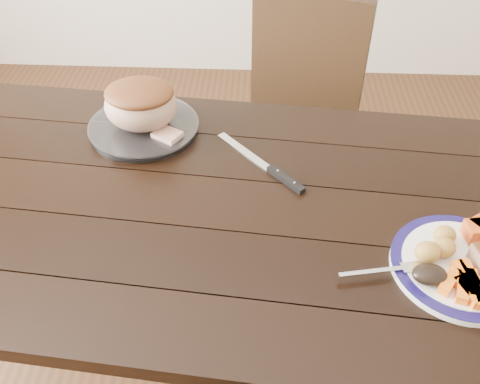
{
  "coord_description": "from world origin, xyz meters",
  "views": [
    {
      "loc": [
        0.12,
        -0.93,
        1.61
      ],
      "look_at": [
        0.08,
        -0.02,
        0.8
      ],
      "focal_mm": 40.0,
      "sensor_mm": 36.0,
      "label": 1
    }
  ],
  "objects_px": {
    "fork": "(388,270)",
    "roast_joint": "(141,106)",
    "dining_table": "(208,228)",
    "chair_far": "(295,113)",
    "dinner_plate": "(461,267)",
    "serving_platter": "(144,128)",
    "carving_knife": "(275,172)"
  },
  "relations": [
    {
      "from": "fork",
      "to": "roast_joint",
      "type": "height_order",
      "value": "roast_joint"
    },
    {
      "from": "dining_table",
      "to": "chair_far",
      "type": "distance_m",
      "value": 0.78
    },
    {
      "from": "dinner_plate",
      "to": "serving_platter",
      "type": "distance_m",
      "value": 0.88
    },
    {
      "from": "carving_knife",
      "to": "serving_platter",
      "type": "bearing_deg",
      "value": -157.96
    },
    {
      "from": "dining_table",
      "to": "serving_platter",
      "type": "xyz_separation_m",
      "value": [
        -0.2,
        0.28,
        0.1
      ]
    },
    {
      "from": "serving_platter",
      "to": "carving_knife",
      "type": "height_order",
      "value": "serving_platter"
    },
    {
      "from": "serving_platter",
      "to": "fork",
      "type": "xyz_separation_m",
      "value": [
        0.59,
        -0.49,
        0.01
      ]
    },
    {
      "from": "roast_joint",
      "to": "dinner_plate",
      "type": "bearing_deg",
      "value": -31.82
    },
    {
      "from": "dining_table",
      "to": "serving_platter",
      "type": "height_order",
      "value": "serving_platter"
    },
    {
      "from": "chair_far",
      "to": "roast_joint",
      "type": "distance_m",
      "value": 0.71
    },
    {
      "from": "serving_platter",
      "to": "roast_joint",
      "type": "height_order",
      "value": "roast_joint"
    },
    {
      "from": "fork",
      "to": "roast_joint",
      "type": "bearing_deg",
      "value": 129.4
    },
    {
      "from": "serving_platter",
      "to": "dining_table",
      "type": "bearing_deg",
      "value": -54.37
    },
    {
      "from": "serving_platter",
      "to": "roast_joint",
      "type": "distance_m",
      "value": 0.07
    },
    {
      "from": "fork",
      "to": "serving_platter",
      "type": "bearing_deg",
      "value": 129.4
    },
    {
      "from": "dining_table",
      "to": "dinner_plate",
      "type": "distance_m",
      "value": 0.59
    },
    {
      "from": "dining_table",
      "to": "fork",
      "type": "bearing_deg",
      "value": -28.32
    },
    {
      "from": "serving_platter",
      "to": "carving_knife",
      "type": "distance_m",
      "value": 0.4
    },
    {
      "from": "dining_table",
      "to": "dinner_plate",
      "type": "relative_size",
      "value": 5.78
    },
    {
      "from": "dinner_plate",
      "to": "carving_knife",
      "type": "relative_size",
      "value": 1.16
    },
    {
      "from": "fork",
      "to": "roast_joint",
      "type": "relative_size",
      "value": 0.9
    },
    {
      "from": "fork",
      "to": "carving_knife",
      "type": "relative_size",
      "value": 0.71
    },
    {
      "from": "chair_far",
      "to": "dining_table",
      "type": "bearing_deg",
      "value": 91.26
    },
    {
      "from": "dining_table",
      "to": "roast_joint",
      "type": "relative_size",
      "value": 8.51
    },
    {
      "from": "fork",
      "to": "dinner_plate",
      "type": "bearing_deg",
      "value": -1.13
    },
    {
      "from": "roast_joint",
      "to": "fork",
      "type": "bearing_deg",
      "value": -39.71
    },
    {
      "from": "chair_far",
      "to": "dinner_plate",
      "type": "xyz_separation_m",
      "value": [
        0.3,
        -0.92,
        0.23
      ]
    },
    {
      "from": "dinner_plate",
      "to": "carving_knife",
      "type": "height_order",
      "value": "dinner_plate"
    },
    {
      "from": "carving_knife",
      "to": "chair_far",
      "type": "bearing_deg",
      "value": 129.64
    },
    {
      "from": "dinner_plate",
      "to": "dining_table",
      "type": "bearing_deg",
      "value": 161.47
    },
    {
      "from": "dining_table",
      "to": "carving_knife",
      "type": "bearing_deg",
      "value": 34.24
    },
    {
      "from": "dinner_plate",
      "to": "fork",
      "type": "height_order",
      "value": "fork"
    }
  ]
}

